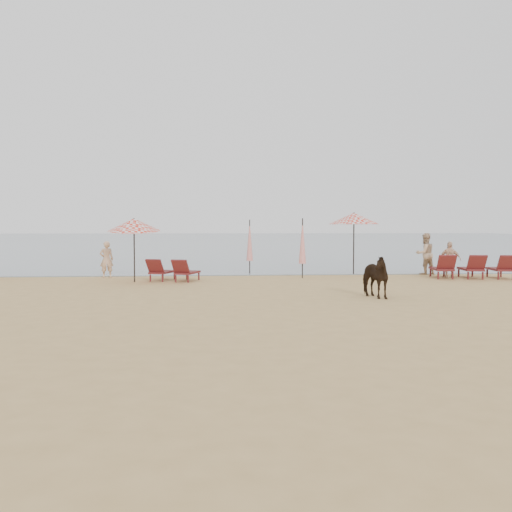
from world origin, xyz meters
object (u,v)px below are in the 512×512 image
Objects in this scene: lounger_cluster_left at (173,271)px; beachgoer_right_b at (450,260)px; lounger_cluster_right at (472,267)px; beachgoer_right_a at (425,254)px; umbrella_open_left_b at (134,225)px; umbrella_open_right at (354,219)px; umbrella_closed_left at (250,241)px; beachgoer_left at (107,259)px; umbrella_closed_right at (302,241)px; cow at (373,276)px.

beachgoer_right_b is (11.24, 0.74, 0.33)m from lounger_cluster_left.
lounger_cluster_right is 1.80× the size of beachgoer_right_a.
lounger_cluster_right is 13.44m from umbrella_open_left_b.
beachgoer_right_a is 1.61m from beachgoer_right_b.
umbrella_closed_left is at bearing 158.29° from umbrella_open_right.
umbrella_closed_right is at bearing 160.56° from beachgoer_left.
beachgoer_left is (-8.99, 7.23, 0.12)m from cow.
beachgoer_left is at bearing -177.71° from lounger_cluster_right.
beachgoer_left is (-1.37, 1.92, -1.41)m from umbrella_open_left_b.
umbrella_open_right is at bearing -5.88° from umbrella_closed_left.
lounger_cluster_left is at bearing 27.58° from beachgoer_right_b.
beachgoer_right_b is at bearing 146.68° from lounger_cluster_right.
umbrella_open_right reaches higher than umbrella_closed_right.
umbrella_closed_left is at bearing 170.09° from lounger_cluster_right.
cow is (-5.72, -5.63, 0.17)m from lounger_cluster_right.
beachgoer_left is at bearing -167.57° from umbrella_closed_left.
umbrella_open_left_b reaches higher than umbrella_closed_left.
umbrella_open_right is (7.69, 2.59, 2.03)m from lounger_cluster_left.
cow is (6.19, -5.49, 0.22)m from lounger_cluster_left.
beachgoer_right_a is at bearing 126.32° from lounger_cluster_right.
umbrella_open_right is 1.81× the size of cow.
umbrella_closed_left reaches higher than lounger_cluster_left.
umbrella_closed_right is (-6.76, 0.79, 1.03)m from lounger_cluster_right.
umbrella_closed_right reaches higher than beachgoer_left.
umbrella_open_left_b is 1.03× the size of umbrella_closed_right.
umbrella_open_left_b is 1.04× the size of umbrella_closed_left.
umbrella_closed_right reaches higher than lounger_cluster_right.
lounger_cluster_left is at bearing -177.22° from umbrella_open_right.
beachgoer_left is (-14.70, 1.61, 0.29)m from lounger_cluster_right.
beachgoer_left is at bearing 19.73° from beachgoer_right_b.
lounger_cluster_left is at bearing -135.96° from umbrella_closed_left.
umbrella_open_right reaches higher than lounger_cluster_right.
lounger_cluster_right is at bearing 105.32° from beachgoer_right_a.
umbrella_open_right is 1.11× the size of umbrella_closed_right.
beachgoer_right_b reaches higher than lounger_cluster_right.
umbrella_closed_right is (5.15, 0.93, 1.09)m from lounger_cluster_left.
umbrella_open_right is 3.47m from beachgoer_right_a.
umbrella_open_left_b is 12.77m from beachgoer_right_b.
beachgoer_right_a is at bearing 13.45° from umbrella_closed_right.
umbrella_open_right reaches higher than umbrella_closed_left.
cow is at bearing -22.56° from lounger_cluster_left.
beachgoer_right_a is at bearing 168.65° from beachgoer_left.
lounger_cluster_left is at bearing -170.82° from lounger_cluster_right.
beachgoer_left is (-7.94, 0.81, -0.74)m from umbrella_closed_right.
umbrella_closed_right is at bearing 29.22° from lounger_cluster_left.
umbrella_closed_right is at bearing -178.17° from lounger_cluster_right.
beachgoer_right_a is (10.78, 2.28, 0.49)m from lounger_cluster_left.
beachgoer_right_a reaches higher than lounger_cluster_right.
lounger_cluster_right is at bearing 29.01° from cow.
umbrella_closed_left is 2.91m from umbrella_closed_right.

